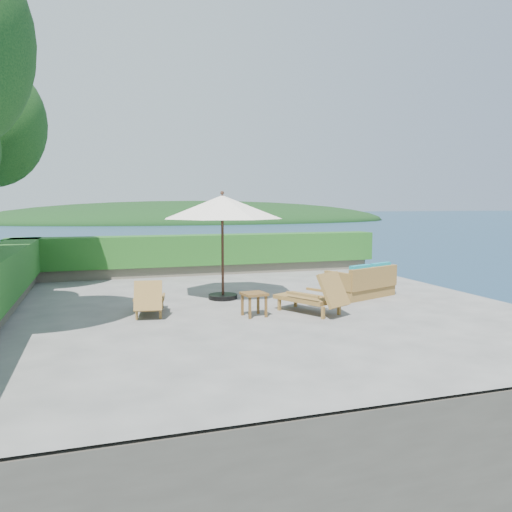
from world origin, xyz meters
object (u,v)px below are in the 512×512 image
object	(u,v)px
lounge_left	(150,300)
wicker_loveseat	(362,284)
patio_umbrella	(222,208)
side_table	(254,297)
lounge_right	(314,296)

from	to	relation	value
lounge_left	wicker_loveseat	bearing A→B (deg)	14.43
lounge_left	wicker_loveseat	distance (m)	5.49
patio_umbrella	side_table	xyz separation A→B (m)	(0.16, -2.12, -1.87)
lounge_right	side_table	size ratio (longest dim) A/B	3.23
lounge_left	side_table	distance (m)	2.27
wicker_loveseat	side_table	bearing A→B (deg)	-179.96
lounge_right	wicker_loveseat	bearing A→B (deg)	7.85
lounge_left	wicker_loveseat	size ratio (longest dim) A/B	0.74
lounge_left	lounge_right	xyz separation A→B (m)	(3.45, -0.94, 0.06)
patio_umbrella	lounge_left	xyz separation A→B (m)	(-1.96, -1.33, -1.96)
lounge_left	side_table	xyz separation A→B (m)	(2.12, -0.80, 0.09)
lounge_right	wicker_loveseat	xyz separation A→B (m)	(2.02, 1.45, -0.05)
patio_umbrella	lounge_right	bearing A→B (deg)	-56.66
side_table	wicker_loveseat	size ratio (longest dim) A/B	0.27
patio_umbrella	lounge_left	size ratio (longest dim) A/B	2.49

